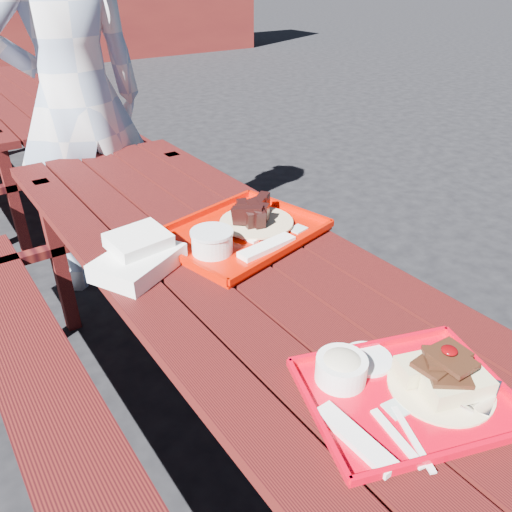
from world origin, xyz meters
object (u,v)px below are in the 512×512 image
at_px(near_tray, 402,382).
at_px(far_tray, 240,231).
at_px(picnic_table_near, 229,306).
at_px(picnic_table_far, 20,120).
at_px(person, 76,101).

xyz_separation_m(near_tray, far_tray, (0.11, 0.76, -0.00)).
bearing_deg(picnic_table_near, picnic_table_far, 90.00).
height_order(near_tray, person, person).
height_order(picnic_table_far, near_tray, near_tray).
xyz_separation_m(picnic_table_near, near_tray, (-0.01, -0.68, 0.22)).
relative_size(far_tray, person, 0.30).
distance_m(picnic_table_far, person, 1.53).
height_order(picnic_table_near, near_tray, near_tray).
height_order(picnic_table_near, person, person).
bearing_deg(near_tray, person, 89.53).
bearing_deg(far_tray, picnic_table_far, 91.98).
bearing_deg(near_tray, picnic_table_near, 88.85).
xyz_separation_m(picnic_table_far, far_tray, (0.09, -2.73, 0.22)).
height_order(picnic_table_far, person, person).
distance_m(near_tray, person, 2.02).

